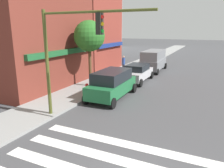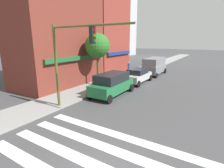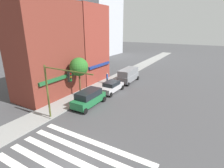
{
  "view_description": "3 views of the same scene",
  "coord_description": "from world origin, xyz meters",
  "px_view_note": "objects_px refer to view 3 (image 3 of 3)",
  "views": [
    {
      "loc": [
        -4.79,
        -1.53,
        4.73
      ],
      "look_at": [
        8.54,
        4.7,
        1.0
      ],
      "focal_mm": 35.0,
      "sensor_mm": 36.0,
      "label": 1
    },
    {
      "loc": [
        -3.93,
        -3.02,
        4.65
      ],
      "look_at": [
        8.54,
        4.7,
        1.0
      ],
      "focal_mm": 28.0,
      "sensor_mm": 36.0,
      "label": 2
    },
    {
      "loc": [
        -6.9,
        -7.44,
        9.11
      ],
      "look_at": [
        14.14,
        4.7,
        1.2
      ],
      "focal_mm": 28.0,
      "sensor_mm": 36.0,
      "label": 3
    }
  ],
  "objects_px": {
    "suv_green": "(89,98)",
    "pedestrian_blue_shirt": "(107,78)",
    "fire_hydrant": "(75,100)",
    "traffic_signal": "(57,84)",
    "van_grey": "(128,75)",
    "sedan_silver": "(112,87)",
    "street_tree": "(79,67)"
  },
  "relations": [
    {
      "from": "van_grey",
      "to": "fire_hydrant",
      "type": "xyz_separation_m",
      "value": [
        -11.77,
        1.7,
        -0.67
      ]
    },
    {
      "from": "sedan_silver",
      "to": "van_grey",
      "type": "xyz_separation_m",
      "value": [
        5.73,
        -0.0,
        0.44
      ]
    },
    {
      "from": "van_grey",
      "to": "street_tree",
      "type": "distance_m",
      "value": 10.23
    },
    {
      "from": "van_grey",
      "to": "suv_green",
      "type": "bearing_deg",
      "value": 178.67
    },
    {
      "from": "van_grey",
      "to": "street_tree",
      "type": "xyz_separation_m",
      "value": [
        -9.41,
        2.8,
        2.87
      ]
    },
    {
      "from": "traffic_signal",
      "to": "suv_green",
      "type": "height_order",
      "value": "traffic_signal"
    },
    {
      "from": "street_tree",
      "to": "traffic_signal",
      "type": "bearing_deg",
      "value": -157.54
    },
    {
      "from": "fire_hydrant",
      "to": "street_tree",
      "type": "height_order",
      "value": "street_tree"
    },
    {
      "from": "suv_green",
      "to": "pedestrian_blue_shirt",
      "type": "xyz_separation_m",
      "value": [
        8.38,
        2.54,
        0.04
      ]
    },
    {
      "from": "traffic_signal",
      "to": "suv_green",
      "type": "distance_m",
      "value": 5.34
    },
    {
      "from": "sedan_silver",
      "to": "fire_hydrant",
      "type": "distance_m",
      "value": 6.28
    },
    {
      "from": "suv_green",
      "to": "van_grey",
      "type": "height_order",
      "value": "van_grey"
    },
    {
      "from": "traffic_signal",
      "to": "pedestrian_blue_shirt",
      "type": "bearing_deg",
      "value": 10.24
    },
    {
      "from": "traffic_signal",
      "to": "sedan_silver",
      "type": "distance_m",
      "value": 10.4
    },
    {
      "from": "pedestrian_blue_shirt",
      "to": "suv_green",
      "type": "bearing_deg",
      "value": 49.93
    },
    {
      "from": "fire_hydrant",
      "to": "traffic_signal",
      "type": "bearing_deg",
      "value": -159.16
    },
    {
      "from": "sedan_silver",
      "to": "street_tree",
      "type": "distance_m",
      "value": 5.69
    },
    {
      "from": "traffic_signal",
      "to": "van_grey",
      "type": "distance_m",
      "value": 15.87
    },
    {
      "from": "sedan_silver",
      "to": "van_grey",
      "type": "height_order",
      "value": "van_grey"
    },
    {
      "from": "pedestrian_blue_shirt",
      "to": "fire_hydrant",
      "type": "relative_size",
      "value": 2.1
    },
    {
      "from": "traffic_signal",
      "to": "fire_hydrant",
      "type": "relative_size",
      "value": 6.93
    },
    {
      "from": "street_tree",
      "to": "suv_green",
      "type": "bearing_deg",
      "value": -122.49
    },
    {
      "from": "traffic_signal",
      "to": "fire_hydrant",
      "type": "distance_m",
      "value": 5.34
    },
    {
      "from": "van_grey",
      "to": "traffic_signal",
      "type": "bearing_deg",
      "value": 177.84
    },
    {
      "from": "traffic_signal",
      "to": "sedan_silver",
      "type": "xyz_separation_m",
      "value": [
        9.91,
        -0.23,
        -3.14
      ]
    },
    {
      "from": "suv_green",
      "to": "van_grey",
      "type": "distance_m",
      "value": 11.2
    },
    {
      "from": "suv_green",
      "to": "fire_hydrant",
      "type": "xyz_separation_m",
      "value": [
        -0.57,
        1.7,
        -0.42
      ]
    },
    {
      "from": "pedestrian_blue_shirt",
      "to": "street_tree",
      "type": "relative_size",
      "value": 0.34
    },
    {
      "from": "van_grey",
      "to": "fire_hydrant",
      "type": "bearing_deg",
      "value": 170.44
    },
    {
      "from": "fire_hydrant",
      "to": "pedestrian_blue_shirt",
      "type": "bearing_deg",
      "value": 5.37
    },
    {
      "from": "suv_green",
      "to": "fire_hydrant",
      "type": "relative_size",
      "value": 5.61
    },
    {
      "from": "traffic_signal",
      "to": "van_grey",
      "type": "bearing_deg",
      "value": -0.83
    }
  ]
}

